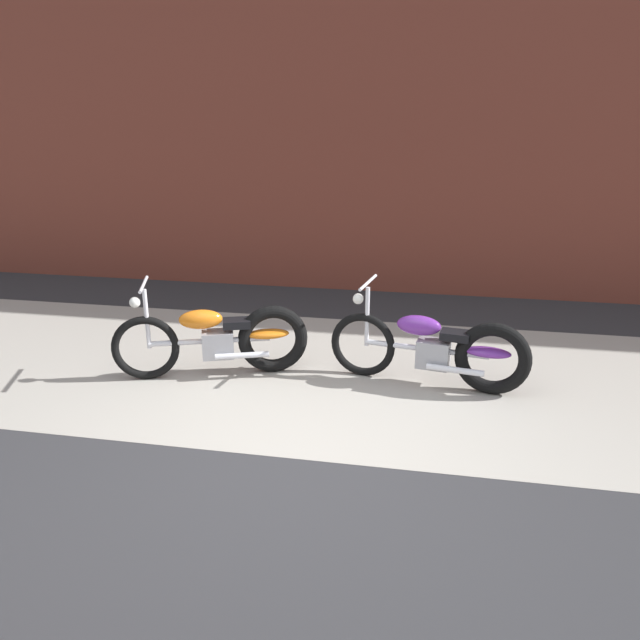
# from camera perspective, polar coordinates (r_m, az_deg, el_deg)

# --- Properties ---
(ground_plane) EXTENTS (80.00, 80.00, 0.00)m
(ground_plane) POSITION_cam_1_polar(r_m,az_deg,el_deg) (5.02, -2.32, -12.74)
(ground_plane) COLOR #2D2D30
(sidewalk_slab) EXTENTS (36.00, 3.50, 0.01)m
(sidewalk_slab) POSITION_cam_1_polar(r_m,az_deg,el_deg) (6.55, 1.10, -4.84)
(sidewalk_slab) COLOR #9E998E
(sidewalk_slab) RESTS_ON ground
(brick_building_wall) EXTENTS (36.00, 0.50, 6.45)m
(brick_building_wall) POSITION_cam_1_polar(r_m,az_deg,el_deg) (9.44, 5.00, 22.32)
(brick_building_wall) COLOR brown
(brick_building_wall) RESTS_ON ground
(motorcycle_orange) EXTENTS (1.93, 0.88, 1.03)m
(motorcycle_orange) POSITION_cam_1_polar(r_m,az_deg,el_deg) (6.43, -8.76, -1.72)
(motorcycle_orange) COLOR black
(motorcycle_orange) RESTS_ON ground
(motorcycle_purple) EXTENTS (2.00, 0.66, 1.03)m
(motorcycle_purple) POSITION_cam_1_polar(r_m,az_deg,el_deg) (6.19, 11.18, -2.68)
(motorcycle_purple) COLOR black
(motorcycle_purple) RESTS_ON ground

